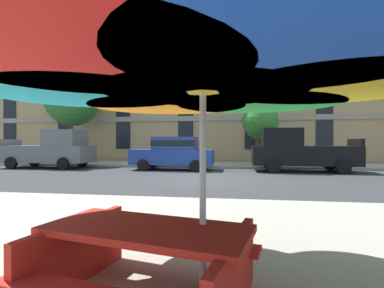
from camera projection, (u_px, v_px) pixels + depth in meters
The scene contains 10 objects.
ground_plane at pixel (206, 179), 11.63m from camera, with size 120.00×120.00×0.00m, color #2D3033.
sidewalk_far at pixel (217, 165), 18.35m from camera, with size 56.00×3.60×0.12m, color #B2ADA3.
apartment_building at pixel (222, 89), 26.40m from camera, with size 47.56×12.08×12.80m.
pickup_gray at pixel (52, 150), 16.68m from camera, with size 5.10×2.12×2.20m.
sedan_blue at pixel (174, 152), 15.60m from camera, with size 4.40×1.98×1.78m.
pickup_black at pixel (298, 151), 14.63m from camera, with size 5.10×2.12×2.20m.
street_tree_left at pixel (73, 100), 19.58m from camera, with size 3.76×3.90×6.24m.
street_tree_middle at pixel (260, 122), 17.68m from camera, with size 2.24×2.29×3.91m.
patio_umbrella at pixel (203, 64), 2.58m from camera, with size 4.14×3.84×2.53m.
picnic_table at pixel (146, 258), 2.52m from camera, with size 2.08×1.87×0.77m.
Camera 1 is at (1.20, -11.57, 1.51)m, focal length 26.94 mm.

